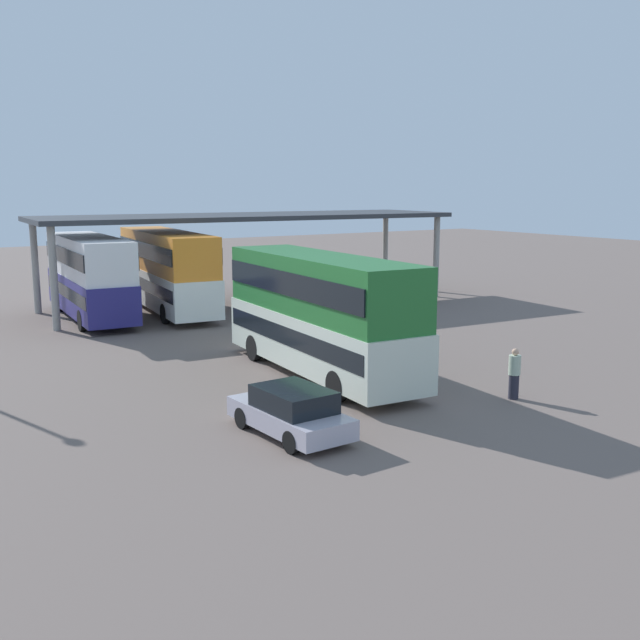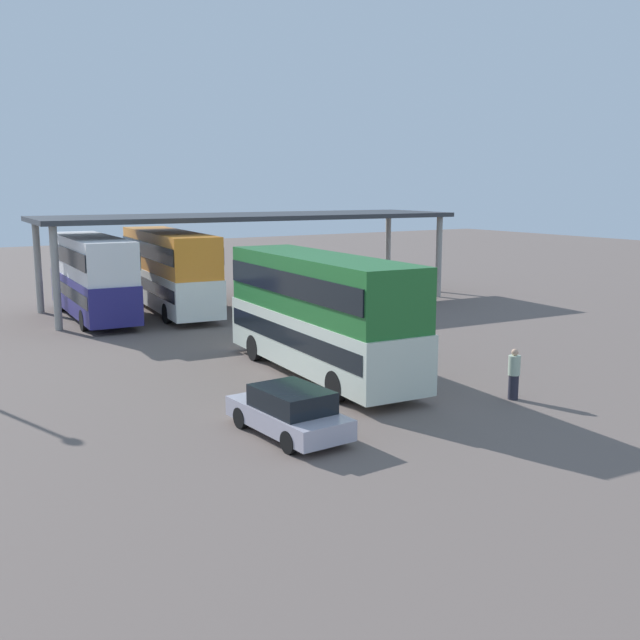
{
  "view_description": "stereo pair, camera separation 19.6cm",
  "coord_description": "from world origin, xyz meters",
  "px_view_note": "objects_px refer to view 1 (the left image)",
  "views": [
    {
      "loc": [
        -14.15,
        -18.21,
        6.66
      ],
      "look_at": [
        -0.16,
        3.48,
        2.0
      ],
      "focal_mm": 41.66,
      "sensor_mm": 36.0,
      "label": 1
    },
    {
      "loc": [
        -13.98,
        -18.32,
        6.66
      ],
      "look_at": [
        -0.16,
        3.48,
        2.0
      ],
      "focal_mm": 41.66,
      "sensor_mm": 36.0,
      "label": 2
    }
  ],
  "objects_px": {
    "double_decker_main": "(320,310)",
    "pedestrian_waiting": "(514,374)",
    "double_decker_mid_row": "(167,268)",
    "double_decker_near_canopy": "(90,274)",
    "parked_hatchback": "(291,412)"
  },
  "relations": [
    {
      "from": "double_decker_main",
      "to": "double_decker_mid_row",
      "type": "bearing_deg",
      "value": 2.08
    },
    {
      "from": "parked_hatchback",
      "to": "double_decker_mid_row",
      "type": "bearing_deg",
      "value": -15.85
    },
    {
      "from": "double_decker_mid_row",
      "to": "pedestrian_waiting",
      "type": "bearing_deg",
      "value": -166.16
    },
    {
      "from": "double_decker_main",
      "to": "pedestrian_waiting",
      "type": "relative_size",
      "value": 6.41
    },
    {
      "from": "double_decker_near_canopy",
      "to": "double_decker_main",
      "type": "bearing_deg",
      "value": -163.35
    },
    {
      "from": "double_decker_near_canopy",
      "to": "double_decker_mid_row",
      "type": "relative_size",
      "value": 0.89
    },
    {
      "from": "double_decker_mid_row",
      "to": "double_decker_main",
      "type": "bearing_deg",
      "value": -175.85
    },
    {
      "from": "double_decker_main",
      "to": "pedestrian_waiting",
      "type": "bearing_deg",
      "value": -145.1
    },
    {
      "from": "double_decker_main",
      "to": "pedestrian_waiting",
      "type": "distance_m",
      "value": 7.04
    },
    {
      "from": "double_decker_main",
      "to": "double_decker_mid_row",
      "type": "relative_size",
      "value": 0.9
    },
    {
      "from": "double_decker_main",
      "to": "double_decker_near_canopy",
      "type": "height_order",
      "value": "double_decker_main"
    },
    {
      "from": "parked_hatchback",
      "to": "pedestrian_waiting",
      "type": "relative_size",
      "value": 2.47
    },
    {
      "from": "double_decker_near_canopy",
      "to": "pedestrian_waiting",
      "type": "relative_size",
      "value": 6.31
    },
    {
      "from": "double_decker_mid_row",
      "to": "parked_hatchback",
      "type": "bearing_deg",
      "value": 173.38
    },
    {
      "from": "double_decker_near_canopy",
      "to": "pedestrian_waiting",
      "type": "distance_m",
      "value": 23.02
    }
  ]
}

